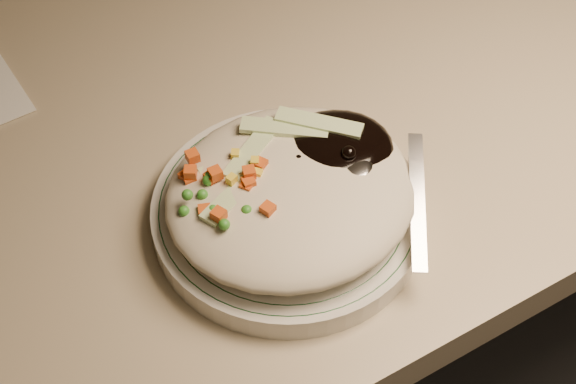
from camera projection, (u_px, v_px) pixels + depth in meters
desk at (272, 175)px, 0.93m from camera, size 1.40×0.70×0.74m
plate at (288, 213)px, 0.62m from camera, size 0.21×0.21×0.02m
plate_rim at (288, 205)px, 0.62m from camera, size 0.20×0.20×0.00m
meal at (293, 186)px, 0.60m from camera, size 0.21×0.19×0.05m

